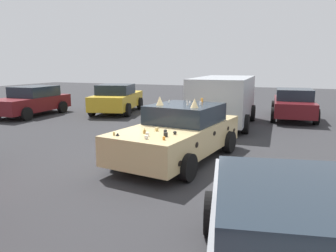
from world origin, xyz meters
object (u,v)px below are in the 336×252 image
object	(u,v)px
parked_sedan_behind_left	(117,98)
parked_sedan_near_right	(32,101)
art_car_decorated	(180,133)
parked_sedan_row_back_center	(293,104)
parked_sedan_behind_right	(295,243)
parked_van_near_left	(224,98)

from	to	relation	value
parked_sedan_behind_left	parked_sedan_near_right	bearing A→B (deg)	110.93
art_car_decorated	parked_sedan_row_back_center	world-z (taller)	art_car_decorated
art_car_decorated	parked_sedan_behind_right	size ratio (longest dim) A/B	1.04
parked_van_near_left	parked_sedan_behind_left	xyz separation A→B (m)	(1.49, 6.02, -0.38)
parked_sedan_row_back_center	parked_sedan_behind_left	distance (m)	8.82
parked_sedan_behind_left	art_car_decorated	bearing A→B (deg)	-153.00
parked_sedan_row_back_center	parked_sedan_behind_right	world-z (taller)	parked_sedan_behind_right
art_car_decorated	parked_van_near_left	distance (m)	5.42
parked_sedan_row_back_center	parked_sedan_behind_right	bearing A→B (deg)	177.12
parked_van_near_left	parked_sedan_behind_right	xyz separation A→B (m)	(-10.11, -2.98, -0.42)
parked_sedan_behind_left	parked_sedan_near_right	world-z (taller)	parked_sedan_behind_left
art_car_decorated	parked_sedan_behind_left	xyz separation A→B (m)	(6.90, 6.03, 0.03)
parked_van_near_left	parked_sedan_behind_left	world-z (taller)	parked_van_near_left
parked_sedan_behind_right	parked_sedan_behind_left	world-z (taller)	parked_sedan_behind_left
parked_van_near_left	parked_sedan_row_back_center	world-z (taller)	parked_van_near_left
parked_sedan_behind_right	parked_sedan_near_right	bearing A→B (deg)	41.52
parked_van_near_left	parked_sedan_near_right	world-z (taller)	parked_van_near_left
parked_van_near_left	parked_sedan_behind_right	size ratio (longest dim) A/B	1.13
parked_sedan_behind_left	parked_sedan_row_back_center	bearing A→B (deg)	-95.15
parked_sedan_behind_right	art_car_decorated	bearing A→B (deg)	20.08
parked_van_near_left	parked_sedan_near_right	size ratio (longest dim) A/B	1.18
parked_sedan_row_back_center	parked_sedan_behind_left	world-z (taller)	parked_sedan_behind_left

